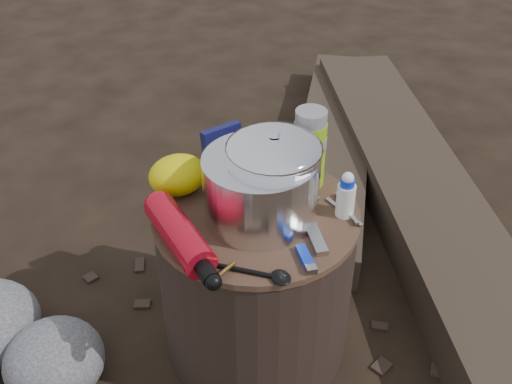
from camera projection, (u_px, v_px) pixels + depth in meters
name	position (u px, v px, depth m)	size (l,w,h in m)	color
ground	(256.00, 338.00, 1.62)	(60.00, 60.00, 0.00)	black
stump	(256.00, 280.00, 1.49)	(0.46, 0.46, 0.42)	black
log_main	(415.00, 189.00, 2.03)	(0.30, 1.78, 0.15)	#342920
log_small	(333.00, 146.00, 2.28)	(0.25, 1.38, 0.11)	#342920
foil_windscreen	(259.00, 188.00, 1.31)	(0.24, 0.24, 0.15)	silver
camping_pot	(273.00, 175.00, 1.31)	(0.20, 0.20, 0.20)	white
fuel_bottle	(180.00, 234.00, 1.25)	(0.07, 0.28, 0.07)	#B40D20
thermos	(309.00, 148.00, 1.40)	(0.08, 0.08, 0.19)	#8BC215
travel_mug	(283.00, 147.00, 1.48)	(0.07, 0.07, 0.11)	black
stuff_sack	(178.00, 175.00, 1.40)	(0.13, 0.11, 0.09)	yellow
food_pouch	(223.00, 152.00, 1.45)	(0.10, 0.02, 0.13)	#101145
lighter	(305.00, 256.00, 1.24)	(0.02, 0.08, 0.01)	#1035C9
multitool	(316.00, 239.00, 1.28)	(0.03, 0.09, 0.01)	#B1B1B6
pot_grabber	(344.00, 211.00, 1.36)	(0.03, 0.12, 0.01)	#B1B1B6
spork	(247.00, 271.00, 1.20)	(0.03, 0.15, 0.01)	black
squeeze_bottle	(346.00, 196.00, 1.33)	(0.04, 0.04, 0.10)	white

